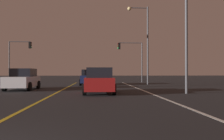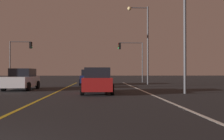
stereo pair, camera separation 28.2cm
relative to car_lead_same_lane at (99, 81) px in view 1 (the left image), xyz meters
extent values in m
cube|color=silver|center=(3.40, -0.87, -0.82)|extent=(0.16, 35.25, 0.01)
cube|color=gold|center=(-2.90, -0.87, -0.82)|extent=(0.16, 35.25, 0.01)
cylinder|color=black|center=(-0.90, 1.41, -0.48)|extent=(0.22, 0.68, 0.68)
cylinder|color=black|center=(0.90, 1.41, -0.48)|extent=(0.22, 0.68, 0.68)
cylinder|color=black|center=(-0.90, -1.29, -0.48)|extent=(0.22, 0.68, 0.68)
cylinder|color=black|center=(0.90, -1.29, -0.48)|extent=(0.22, 0.68, 0.68)
cube|color=maroon|center=(0.00, 0.06, -0.16)|extent=(1.80, 4.30, 0.80)
cube|color=black|center=(0.00, -0.19, 0.56)|extent=(1.60, 2.10, 0.64)
cube|color=red|center=(-0.60, -2.04, -0.06)|extent=(0.24, 0.08, 0.16)
cube|color=red|center=(0.60, -2.04, -0.06)|extent=(0.24, 0.08, 0.16)
cylinder|color=black|center=(-5.16, 2.25, -0.48)|extent=(0.22, 0.68, 0.68)
cylinder|color=black|center=(-6.96, 2.25, -0.48)|extent=(0.22, 0.68, 0.68)
cylinder|color=black|center=(-5.16, 4.95, -0.48)|extent=(0.22, 0.68, 0.68)
cylinder|color=black|center=(-6.96, 4.95, -0.48)|extent=(0.22, 0.68, 0.68)
cube|color=silver|center=(-6.06, 3.60, -0.16)|extent=(1.80, 4.30, 0.80)
cube|color=black|center=(-6.06, 3.85, 0.56)|extent=(1.60, 2.10, 0.64)
cube|color=red|center=(-5.46, 5.70, -0.06)|extent=(0.24, 0.08, 0.16)
cube|color=red|center=(-6.66, 5.70, -0.06)|extent=(0.24, 0.08, 0.16)
cylinder|color=black|center=(-1.87, 12.21, -0.48)|extent=(0.22, 0.68, 0.68)
cylinder|color=black|center=(-0.07, 12.21, -0.48)|extent=(0.22, 0.68, 0.68)
cylinder|color=black|center=(-1.87, 9.51, -0.48)|extent=(0.22, 0.68, 0.68)
cylinder|color=black|center=(-0.07, 9.51, -0.48)|extent=(0.22, 0.68, 0.68)
cube|color=navy|center=(-0.97, 10.86, -0.16)|extent=(1.80, 4.30, 0.80)
cube|color=black|center=(-0.97, 10.61, 0.56)|extent=(1.60, 2.10, 0.64)
cube|color=red|center=(-1.57, 8.76, -0.06)|extent=(0.24, 0.08, 0.16)
cube|color=red|center=(-0.37, 8.76, -0.06)|extent=(0.24, 0.08, 0.16)
cylinder|color=#4C4C51|center=(6.23, 17.25, 1.98)|extent=(0.14, 0.14, 5.60)
cylinder|color=#4C4C51|center=(4.62, 17.25, 4.72)|extent=(3.21, 0.10, 0.10)
cube|color=black|center=(3.02, 17.25, 4.27)|extent=(0.28, 0.36, 0.90)
sphere|color=#3A0605|center=(2.86, 17.25, 4.57)|extent=(0.20, 0.20, 0.20)
sphere|color=#3C2706|center=(2.86, 17.25, 4.27)|extent=(0.20, 0.20, 0.20)
sphere|color=#19E059|center=(2.86, 17.25, 3.97)|extent=(0.20, 0.20, 0.20)
cylinder|color=#4C4C51|center=(-12.02, 17.25, 1.99)|extent=(0.14, 0.14, 5.63)
cylinder|color=#4C4C51|center=(-10.65, 17.25, 4.76)|extent=(2.75, 0.10, 0.10)
cube|color=black|center=(-9.27, 17.25, 4.31)|extent=(0.28, 0.36, 0.90)
sphere|color=#3A0605|center=(-9.11, 17.25, 4.61)|extent=(0.20, 0.20, 0.20)
sphere|color=#3C2706|center=(-9.11, 17.25, 4.31)|extent=(0.20, 0.20, 0.20)
sphere|color=#19E059|center=(-9.11, 17.25, 4.01)|extent=(0.20, 0.20, 0.20)
cylinder|color=#4C4C51|center=(5.72, -0.55, 3.59)|extent=(0.18, 0.18, 8.82)
cylinder|color=#4C4C51|center=(5.72, 11.16, 3.66)|extent=(0.18, 0.18, 8.97)
cylinder|color=#4C4C51|center=(4.65, 11.16, 8.00)|extent=(2.13, 0.10, 0.10)
sphere|color=#F9D88C|center=(3.58, 11.16, 7.90)|extent=(0.44, 0.44, 0.44)
camera|label=1|loc=(-0.18, -15.68, 0.57)|focal=37.91mm
camera|label=2|loc=(0.10, -15.68, 0.57)|focal=37.91mm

